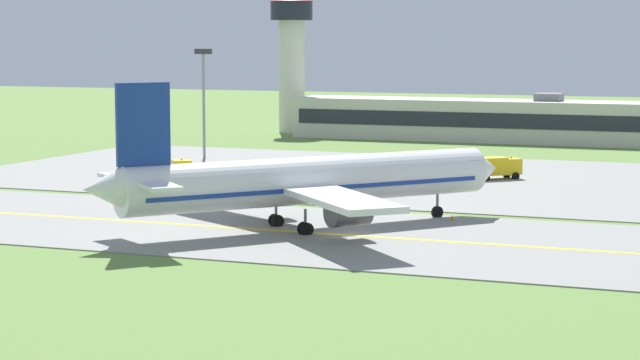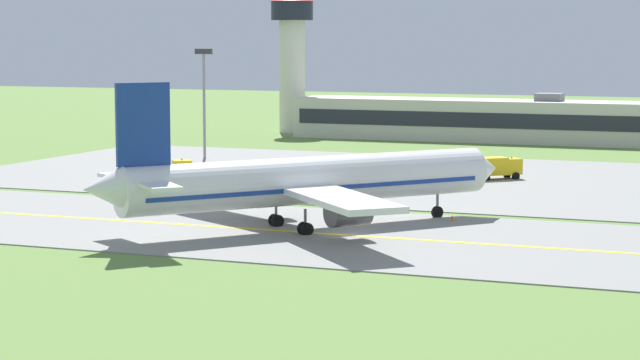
{
  "view_description": "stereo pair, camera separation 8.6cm",
  "coord_description": "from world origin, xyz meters",
  "views": [
    {
      "loc": [
        34.93,
        -92.52,
        16.15
      ],
      "look_at": [
        -4.17,
        4.32,
        4.0
      ],
      "focal_mm": 68.75,
      "sensor_mm": 36.0,
      "label": 1
    },
    {
      "loc": [
        35.01,
        -92.49,
        16.15
      ],
      "look_at": [
        -4.17,
        4.32,
        4.0
      ],
      "focal_mm": 68.75,
      "sensor_mm": 36.0,
      "label": 2
    }
  ],
  "objects": [
    {
      "name": "airplane_lead",
      "position": [
        -4.48,
        1.93,
        4.13
      ],
      "size": [
        29.32,
        33.31,
        12.7
      ],
      "color": "white",
      "rests_on": "ground"
    },
    {
      "name": "service_truck_fuel",
      "position": [
        -30.3,
        28.26,
        1.18
      ],
      "size": [
        5.72,
        6.19,
        2.59
      ],
      "color": "yellow",
      "rests_on": "ground"
    },
    {
      "name": "service_truck_baggage",
      "position": [
        1.43,
        43.74,
        1.53
      ],
      "size": [
        5.8,
        5.58,
        2.6
      ],
      "color": "yellow",
      "rests_on": "ground"
    },
    {
      "name": "ground_plane",
      "position": [
        0.0,
        0.0,
        0.0
      ],
      "size": [
        500.0,
        500.0,
        0.0
      ],
      "primitive_type": "plane",
      "color": "olive"
    },
    {
      "name": "terminal_building",
      "position": [
        -14.65,
        95.82,
        3.24
      ],
      "size": [
        58.39,
        10.31,
        7.65
      ],
      "color": "beige",
      "rests_on": "ground"
    },
    {
      "name": "apron_pad",
      "position": [
        10.0,
        42.0,
        0.05
      ],
      "size": [
        140.0,
        52.0,
        0.1
      ],
      "primitive_type": "cube",
      "color": "gray",
      "rests_on": "ground"
    },
    {
      "name": "apron_light_mast",
      "position": [
        -40.69,
        53.25,
        9.33
      ],
      "size": [
        2.4,
        0.5,
        14.7
      ],
      "color": "gray",
      "rests_on": "ground"
    },
    {
      "name": "traffic_cone_near_edge",
      "position": [
        5.7,
        11.14,
        0.3
      ],
      "size": [
        0.44,
        0.44,
        0.6
      ],
      "primitive_type": "cone",
      "color": "orange",
      "rests_on": "ground"
    },
    {
      "name": "taxiway_centreline",
      "position": [
        0.0,
        0.0,
        0.11
      ],
      "size": [
        220.0,
        0.6,
        0.01
      ],
      "primitive_type": "cube",
      "color": "yellow",
      "rests_on": "taxiway_strip"
    },
    {
      "name": "taxiway_strip",
      "position": [
        0.0,
        0.0,
        0.05
      ],
      "size": [
        240.0,
        28.0,
        0.1
      ],
      "primitive_type": "cube",
      "color": "gray",
      "rests_on": "ground"
    },
    {
      "name": "control_tower",
      "position": [
        -48.16,
        100.32,
        14.67
      ],
      "size": [
        7.6,
        7.6,
        24.12
      ],
      "color": "silver",
      "rests_on": "ground"
    }
  ]
}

